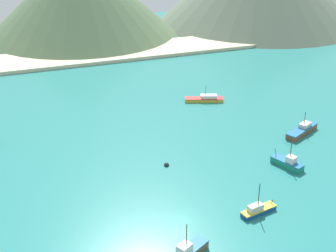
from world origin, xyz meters
TOP-DOWN VIEW (x-y plane):
  - ground at (0.00, 30.00)m, footprint 260.00×280.00m
  - fishing_boat_0 at (40.58, 21.95)m, footprint 10.93×7.11m
  - fishing_boat_2 at (-2.50, -8.94)m, footprint 8.06×5.81m
  - fishing_boat_4 at (28.20, 9.54)m, footprint 4.77×7.57m
  - fishing_boat_5 at (27.17, 49.25)m, footprint 11.13×6.21m
  - fishing_boat_7 at (13.74, -2.77)m, footprint 7.28×3.12m
  - buoy_1 at (4.27, 18.90)m, footprint 1.09×1.09m
  - beach_strip at (0.00, 103.05)m, footprint 247.00×21.04m

SIDE VIEW (x-z plane):
  - ground at x=0.00m, z-range -0.50..0.00m
  - buoy_1 at x=4.27m, z-range -0.35..0.73m
  - beach_strip at x=0.00m, z-range 0.00..1.20m
  - fishing_boat_5 at x=27.17m, z-range -1.59..2.99m
  - fishing_boat_7 at x=13.74m, z-range -2.41..3.95m
  - fishing_boat_0 at x=40.58m, z-range -1.88..3.66m
  - fishing_boat_4 at x=28.20m, z-range -2.23..4.13m
  - fishing_boat_2 at x=-2.50m, z-range -2.30..4.25m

